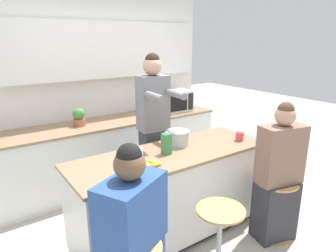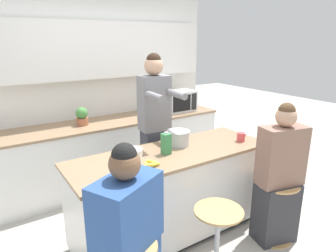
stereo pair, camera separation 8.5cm
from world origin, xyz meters
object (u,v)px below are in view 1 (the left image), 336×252
object	(u,v)px
coffee_cup_near	(240,136)
banana_bunch	(152,164)
kitchen_island	(172,193)
cooking_pot	(178,138)
juice_carton	(166,144)
microwave	(174,101)
person_wrapped_blanket	(133,243)
person_seated_near	(278,180)
potted_plant	(79,117)
person_cooking	(154,133)
bar_stool_center	(219,236)
fruit_bowl	(133,153)
bar_stool_rightmost	(275,204)

from	to	relation	value
coffee_cup_near	banana_bunch	bearing A→B (deg)	-177.92
kitchen_island	cooking_pot	size ratio (longest dim) A/B	6.15
juice_carton	microwave	world-z (taller)	microwave
person_wrapped_blanket	coffee_cup_near	xyz separation A→B (m)	(1.61, 0.51, 0.32)
person_seated_near	potted_plant	distance (m)	2.46
kitchen_island	person_cooking	distance (m)	0.73
banana_bunch	juice_carton	distance (m)	0.34
bar_stool_center	fruit_bowl	bearing A→B (deg)	114.64
bar_stool_center	fruit_bowl	size ratio (longest dim) A/B	3.17
bar_stool_rightmost	banana_bunch	size ratio (longest dim) A/B	3.36
coffee_cup_near	bar_stool_center	bearing A→B (deg)	-145.92
person_cooking	microwave	distance (m)	1.28
juice_carton	banana_bunch	bearing A→B (deg)	-146.86
cooking_pot	fruit_bowl	world-z (taller)	cooking_pot
kitchen_island	cooking_pot	distance (m)	0.57
fruit_bowl	juice_carton	world-z (taller)	juice_carton
microwave	banana_bunch	bearing A→B (deg)	-131.78
juice_carton	potted_plant	world-z (taller)	potted_plant
fruit_bowl	person_cooking	bearing A→B (deg)	39.66
kitchen_island	coffee_cup_near	xyz separation A→B (m)	(0.80, -0.14, 0.50)
kitchen_island	juice_carton	distance (m)	0.56
person_wrapped_blanket	potted_plant	size ratio (longest dim) A/B	5.82
bar_stool_center	person_wrapped_blanket	world-z (taller)	person_wrapped_blanket
bar_stool_rightmost	cooking_pot	size ratio (longest dim) A/B	1.87
bar_stool_center	juice_carton	xyz separation A→B (m)	(-0.07, 0.69, 0.65)
kitchen_island	cooking_pot	world-z (taller)	cooking_pot
kitchen_island	person_cooking	xyz separation A→B (m)	(0.13, 0.54, 0.48)
kitchen_island	coffee_cup_near	world-z (taller)	coffee_cup_near
person_wrapped_blanket	coffee_cup_near	size ratio (longest dim) A/B	11.48
coffee_cup_near	banana_bunch	size ratio (longest dim) A/B	0.64
coffee_cup_near	microwave	xyz separation A→B (m)	(0.26, 1.54, 0.10)
microwave	person_seated_near	bearing A→B (deg)	-97.07
fruit_bowl	banana_bunch	world-z (taller)	fruit_bowl
banana_bunch	person_seated_near	bearing A→B (deg)	-22.17
person_wrapped_blanket	cooking_pot	distance (m)	1.30
bar_stool_center	person_cooking	distance (m)	1.36
kitchen_island	microwave	size ratio (longest dim) A/B	4.04
bar_stool_rightmost	cooking_pot	distance (m)	1.19
person_seated_near	potted_plant	world-z (taller)	person_seated_near
potted_plant	coffee_cup_near	bearing A→B (deg)	-52.67
juice_carton	microwave	bearing A→B (deg)	51.00
microwave	potted_plant	size ratio (longest dim) A/B	2.17
person_seated_near	fruit_bowl	size ratio (longest dim) A/B	7.24
person_cooking	fruit_bowl	xyz separation A→B (m)	(-0.50, -0.42, 0.01)
coffee_cup_near	potted_plant	world-z (taller)	potted_plant
bar_stool_center	person_wrapped_blanket	size ratio (longest dim) A/B	0.46
potted_plant	person_wrapped_blanket	bearing A→B (deg)	-100.72
fruit_bowl	potted_plant	size ratio (longest dim) A/B	0.84
person_seated_near	banana_bunch	size ratio (longest dim) A/B	7.69
bar_stool_center	fruit_bowl	xyz separation A→B (m)	(-0.37, 0.81, 0.58)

